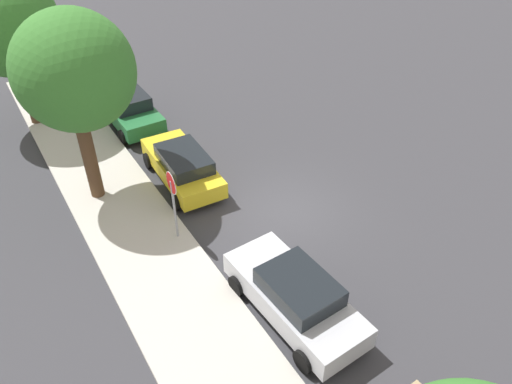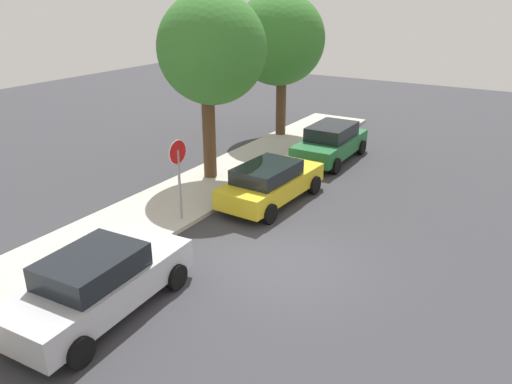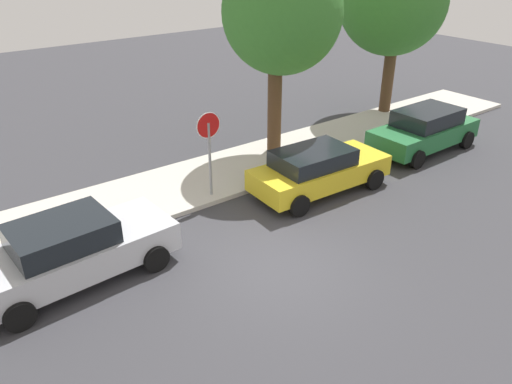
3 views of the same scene
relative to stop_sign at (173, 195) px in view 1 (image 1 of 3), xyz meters
name	(u,v)px [view 1 (image 1 of 3)]	position (x,y,z in m)	size (l,w,h in m)	color
ground_plane	(285,209)	(-0.59, -3.89, -1.83)	(60.00, 60.00, 0.00)	#38383D
sidewalk_curb	(153,261)	(-0.59, 1.13, -1.76)	(32.00, 3.08, 0.14)	beige
stop_sign	(173,195)	(0.00, 0.00, 0.00)	(0.76, 0.08, 2.68)	gray
parked_car_yellow	(183,165)	(2.85, -1.56, -1.09)	(4.44, 2.07, 1.42)	yellow
parked_car_silver	(295,296)	(-4.58, -1.47, -1.06)	(4.60, 2.19, 1.53)	silver
parked_car_green	(128,108)	(8.21, -1.41, -1.05)	(4.34, 2.00, 1.53)	#236B38
street_tree_mid_block	(4,23)	(10.32, 2.36, 2.79)	(4.32, 4.32, 6.78)	#513823
street_tree_far	(75,72)	(3.70, 1.35, 2.98)	(3.83, 3.83, 6.80)	#513823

